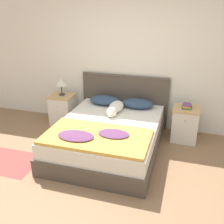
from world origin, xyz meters
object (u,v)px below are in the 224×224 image
book_stack (187,106)px  nightstand_right (185,124)px  pillow_right (138,103)px  table_lamp (61,83)px  dog (115,108)px  nightstand_left (63,110)px  pillow_left (105,100)px  bed (108,136)px

book_stack → nightstand_right: bearing=-81.5°
nightstand_right → pillow_right: 0.90m
pillow_right → table_lamp: 1.51m
nightstand_right → book_stack: bearing=98.5°
pillow_right → dog: bearing=-133.4°
nightstand_left → pillow_right: pillow_right is taller
nightstand_left → book_stack: book_stack is taller
book_stack → table_lamp: size_ratio=0.64×
pillow_left → pillow_right: 0.63m
nightstand_left → book_stack: 2.36m
nightstand_right → table_lamp: bearing=179.6°
nightstand_right → pillow_right: pillow_right is taller
dog → book_stack: same height
pillow_right → book_stack: 0.86m
dog → table_lamp: bearing=165.6°
pillow_left → dog: size_ratio=0.84×
nightstand_left → pillow_left: 0.90m
pillow_right → book_stack: book_stack is taller
bed → book_stack: size_ratio=9.89×
bed → table_lamp: table_lamp is taller
nightstand_left → pillow_right: (1.48, 0.06, 0.27)m
dog → book_stack: size_ratio=3.31×
pillow_left → table_lamp: size_ratio=1.79×
nightstand_right → dog: (-1.18, -0.28, 0.27)m
bed → table_lamp: bearing=147.9°
bed → dog: 0.55m
nightstand_left → book_stack: (2.34, 0.01, 0.33)m
dog → book_stack: 1.22m
pillow_left → dog: dog is taller
nightstand_left → pillow_left: size_ratio=1.05×
dog → nightstand_right: bearing=13.4°
table_lamp → nightstand_left: bearing=-90.0°
table_lamp → pillow_right: bearing=1.9°
book_stack → table_lamp: (-2.34, 0.01, 0.22)m
bed → nightstand_right: size_ratio=3.38×
pillow_right → table_lamp: bearing=-178.1°
bed → nightstand_right: nightstand_right is taller
pillow_left → book_stack: size_ratio=2.79×
bed → table_lamp: size_ratio=6.36×
bed → pillow_right: bearing=68.1°
bed → dog: bearing=91.5°
nightstand_right → dog: dog is taller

